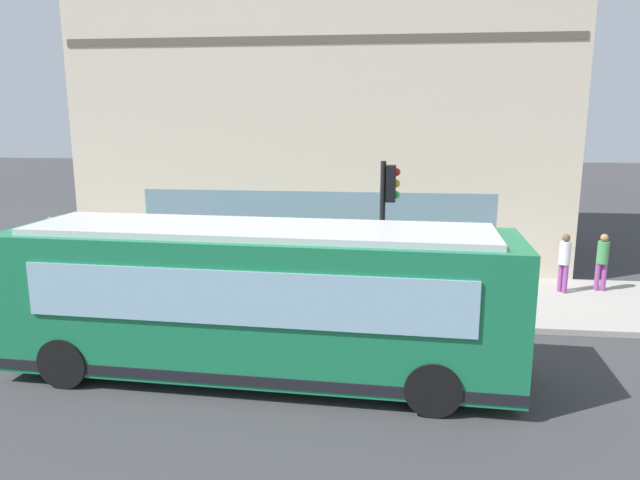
{
  "coord_description": "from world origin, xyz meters",
  "views": [
    {
      "loc": [
        -11.34,
        -2.34,
        5.14
      ],
      "look_at": [
        2.96,
        -0.66,
        2.12
      ],
      "focal_mm": 33.04,
      "sensor_mm": 36.0,
      "label": 1
    }
  ],
  "objects_px": {
    "pedestrian_near_hydrant": "(52,239)",
    "fire_hydrant": "(415,274)",
    "city_bus_nearside": "(259,301)",
    "pedestrian_near_building_entrance": "(451,263)",
    "pedestrian_walking_along_curb": "(602,258)",
    "pedestrian_by_light_pole": "(564,259)",
    "traffic_light_near_corner": "(387,209)"
  },
  "relations": [
    {
      "from": "pedestrian_near_hydrant",
      "to": "fire_hydrant",
      "type": "bearing_deg",
      "value": -92.8
    },
    {
      "from": "city_bus_nearside",
      "to": "pedestrian_near_building_entrance",
      "type": "bearing_deg",
      "value": -37.75
    },
    {
      "from": "city_bus_nearside",
      "to": "pedestrian_near_building_entrance",
      "type": "height_order",
      "value": "city_bus_nearside"
    },
    {
      "from": "pedestrian_walking_along_curb",
      "to": "pedestrian_near_hydrant",
      "type": "bearing_deg",
      "value": 88.47
    },
    {
      "from": "fire_hydrant",
      "to": "pedestrian_by_light_pole",
      "type": "relative_size",
      "value": 0.43
    },
    {
      "from": "traffic_light_near_corner",
      "to": "pedestrian_near_hydrant",
      "type": "relative_size",
      "value": 2.23
    },
    {
      "from": "city_bus_nearside",
      "to": "fire_hydrant",
      "type": "relative_size",
      "value": 13.71
    },
    {
      "from": "pedestrian_by_light_pole",
      "to": "fire_hydrant",
      "type": "bearing_deg",
      "value": 87.43
    },
    {
      "from": "traffic_light_near_corner",
      "to": "fire_hydrant",
      "type": "relative_size",
      "value": 5.32
    },
    {
      "from": "pedestrian_walking_along_curb",
      "to": "pedestrian_near_hydrant",
      "type": "xyz_separation_m",
      "value": [
        0.46,
        17.27,
        0.05
      ]
    },
    {
      "from": "city_bus_nearside",
      "to": "pedestrian_near_hydrant",
      "type": "distance_m",
      "value": 11.01
    },
    {
      "from": "pedestrian_near_hydrant",
      "to": "city_bus_nearside",
      "type": "bearing_deg",
      "value": -129.07
    },
    {
      "from": "city_bus_nearside",
      "to": "traffic_light_near_corner",
      "type": "bearing_deg",
      "value": -35.02
    },
    {
      "from": "traffic_light_near_corner",
      "to": "pedestrian_near_building_entrance",
      "type": "xyz_separation_m",
      "value": [
        2.01,
        -1.82,
        -1.83
      ]
    },
    {
      "from": "city_bus_nearside",
      "to": "pedestrian_walking_along_curb",
      "type": "relative_size",
      "value": 6.0
    },
    {
      "from": "pedestrian_near_hydrant",
      "to": "pedestrian_near_building_entrance",
      "type": "xyz_separation_m",
      "value": [
        -1.37,
        -12.84,
        -0.11
      ]
    },
    {
      "from": "city_bus_nearside",
      "to": "fire_hydrant",
      "type": "height_order",
      "value": "city_bus_nearside"
    },
    {
      "from": "city_bus_nearside",
      "to": "traffic_light_near_corner",
      "type": "height_order",
      "value": "traffic_light_near_corner"
    },
    {
      "from": "city_bus_nearside",
      "to": "pedestrian_near_hydrant",
      "type": "xyz_separation_m",
      "value": [
        6.93,
        8.54,
        -0.38
      ]
    },
    {
      "from": "traffic_light_near_corner",
      "to": "pedestrian_near_building_entrance",
      "type": "height_order",
      "value": "traffic_light_near_corner"
    },
    {
      "from": "fire_hydrant",
      "to": "pedestrian_near_building_entrance",
      "type": "relative_size",
      "value": 0.46
    },
    {
      "from": "city_bus_nearside",
      "to": "pedestrian_near_hydrant",
      "type": "relative_size",
      "value": 5.73
    },
    {
      "from": "city_bus_nearside",
      "to": "pedestrian_by_light_pole",
      "type": "xyz_separation_m",
      "value": [
        6.16,
        -7.58,
        -0.41
      ]
    },
    {
      "from": "pedestrian_near_building_entrance",
      "to": "city_bus_nearside",
      "type": "bearing_deg",
      "value": 142.25
    },
    {
      "from": "traffic_light_near_corner",
      "to": "pedestrian_by_light_pole",
      "type": "relative_size",
      "value": 2.28
    },
    {
      "from": "pedestrian_by_light_pole",
      "to": "pedestrian_near_hydrant",
      "type": "bearing_deg",
      "value": 87.26
    },
    {
      "from": "city_bus_nearside",
      "to": "pedestrian_by_light_pole",
      "type": "height_order",
      "value": "city_bus_nearside"
    },
    {
      "from": "traffic_light_near_corner",
      "to": "pedestrian_near_hydrant",
      "type": "bearing_deg",
      "value": 72.96
    },
    {
      "from": "pedestrian_near_hydrant",
      "to": "pedestrian_near_building_entrance",
      "type": "height_order",
      "value": "pedestrian_near_hydrant"
    },
    {
      "from": "fire_hydrant",
      "to": "pedestrian_walking_along_curb",
      "type": "relative_size",
      "value": 0.44
    },
    {
      "from": "pedestrian_walking_along_curb",
      "to": "city_bus_nearside",
      "type": "bearing_deg",
      "value": 126.56
    },
    {
      "from": "city_bus_nearside",
      "to": "pedestrian_near_hydrant",
      "type": "height_order",
      "value": "city_bus_nearside"
    }
  ]
}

